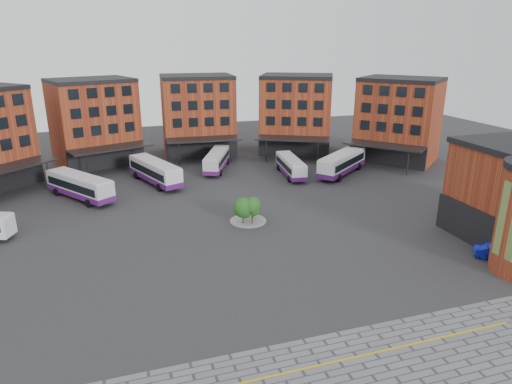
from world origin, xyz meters
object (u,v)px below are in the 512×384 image
object	(u,v)px
bus_c	(155,171)
bus_e	(291,166)
blue_car	(497,253)
bus_f	(342,163)
bus_d	(217,160)
bus_b	(80,186)
tree_island	(248,208)

from	to	relation	value
bus_c	bus_e	size ratio (longest dim) A/B	1.18
bus_c	blue_car	bearing A→B (deg)	-70.76
bus_e	bus_f	distance (m)	8.37
bus_f	bus_d	bearing A→B (deg)	-153.37
bus_f	bus_b	bearing A→B (deg)	-128.37
bus_d	tree_island	bearing A→B (deg)	-70.48
bus_d	bus_c	bearing A→B (deg)	-133.29
bus_c	bus_e	xyz separation A→B (m)	(21.09, -2.45, -0.30)
bus_b	bus_c	distance (m)	11.29
tree_island	bus_b	distance (m)	24.70
tree_island	bus_e	distance (m)	20.82
bus_c	bus_f	xyz separation A→B (m)	(29.25, -4.28, 0.02)
tree_island	bus_e	size ratio (longest dim) A/B	0.41
bus_b	bus_e	xyz separation A→B (m)	(31.62, 1.63, -0.25)
bus_e	blue_car	bearing A→B (deg)	-69.17
tree_island	bus_f	distance (m)	25.30
bus_b	bus_d	distance (m)	22.83
bus_b	blue_car	distance (m)	51.41
tree_island	bus_e	bearing A→B (deg)	54.15
tree_island	bus_c	distance (m)	21.27
bus_d	bus_f	xyz separation A→B (m)	(18.63, -8.80, 0.23)
bus_f	blue_car	bearing A→B (deg)	-37.25
bus_b	blue_car	size ratio (longest dim) A/B	2.68
bus_b	blue_car	world-z (taller)	bus_b
blue_car	bus_b	bearing A→B (deg)	87.52
bus_b	tree_island	bearing A→B (deg)	-73.07
bus_e	blue_car	distance (m)	34.70
bus_d	bus_e	xyz separation A→B (m)	(10.47, -6.97, -0.09)
bus_f	bus_e	bearing A→B (deg)	-140.73
tree_island	bus_d	xyz separation A→B (m)	(1.72, 23.84, -0.12)
bus_f	blue_car	xyz separation A→B (m)	(0.46, -31.77, -1.20)
bus_b	bus_f	size ratio (longest dim) A/B	0.99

